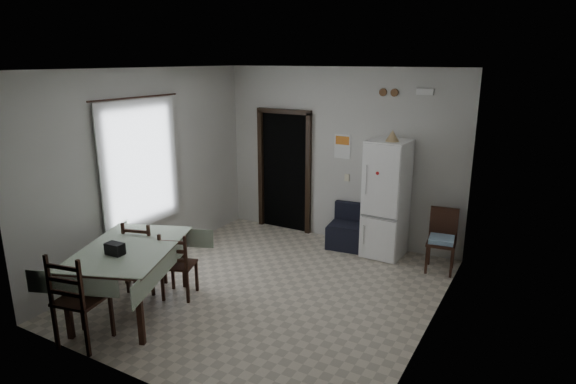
# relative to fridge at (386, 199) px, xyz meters

# --- Properties ---
(ground) EXTENTS (4.50, 4.50, 0.00)m
(ground) POSITION_rel_fridge_xyz_m (-0.94, -1.93, -0.92)
(ground) COLOR beige
(ground) RESTS_ON ground
(ceiling) EXTENTS (4.20, 4.50, 0.02)m
(ceiling) POSITION_rel_fridge_xyz_m (-0.94, -1.93, 1.98)
(ceiling) COLOR white
(ceiling) RESTS_ON ground
(wall_back) EXTENTS (4.20, 0.02, 2.90)m
(wall_back) POSITION_rel_fridge_xyz_m (-0.94, 0.32, 0.53)
(wall_back) COLOR beige
(wall_back) RESTS_ON ground
(wall_front) EXTENTS (4.20, 0.02, 2.90)m
(wall_front) POSITION_rel_fridge_xyz_m (-0.94, -4.18, 0.53)
(wall_front) COLOR beige
(wall_front) RESTS_ON ground
(wall_left) EXTENTS (0.02, 4.50, 2.90)m
(wall_left) POSITION_rel_fridge_xyz_m (-3.04, -1.93, 0.53)
(wall_left) COLOR beige
(wall_left) RESTS_ON ground
(wall_right) EXTENTS (0.02, 4.50, 2.90)m
(wall_right) POSITION_rel_fridge_xyz_m (1.16, -1.93, 0.53)
(wall_right) COLOR beige
(wall_right) RESTS_ON ground
(doorway) EXTENTS (1.06, 0.52, 2.22)m
(doorway) POSITION_rel_fridge_xyz_m (-1.99, 0.52, 0.14)
(doorway) COLOR black
(doorway) RESTS_ON ground
(window_recess) EXTENTS (0.10, 1.20, 1.60)m
(window_recess) POSITION_rel_fridge_xyz_m (-3.09, -2.13, 0.63)
(window_recess) COLOR silver
(window_recess) RESTS_ON ground
(curtain) EXTENTS (0.02, 1.45, 1.85)m
(curtain) POSITION_rel_fridge_xyz_m (-2.98, -2.13, 0.63)
(curtain) COLOR silver
(curtain) RESTS_ON ground
(curtain_rod) EXTENTS (0.02, 1.60, 0.02)m
(curtain_rod) POSITION_rel_fridge_xyz_m (-2.97, -2.13, 1.58)
(curtain_rod) COLOR black
(curtain_rod) RESTS_ON ground
(calendar) EXTENTS (0.28, 0.02, 0.40)m
(calendar) POSITION_rel_fridge_xyz_m (-0.89, 0.31, 0.70)
(calendar) COLOR white
(calendar) RESTS_ON ground
(calendar_image) EXTENTS (0.24, 0.01, 0.14)m
(calendar_image) POSITION_rel_fridge_xyz_m (-0.89, 0.30, 0.80)
(calendar_image) COLOR orange
(calendar_image) RESTS_ON ground
(light_switch) EXTENTS (0.08, 0.02, 0.12)m
(light_switch) POSITION_rel_fridge_xyz_m (-0.79, 0.31, 0.18)
(light_switch) COLOR beige
(light_switch) RESTS_ON ground
(vent_left) EXTENTS (0.12, 0.03, 0.12)m
(vent_left) POSITION_rel_fridge_xyz_m (-0.24, 0.30, 1.60)
(vent_left) COLOR brown
(vent_left) RESTS_ON ground
(vent_right) EXTENTS (0.12, 0.03, 0.12)m
(vent_right) POSITION_rel_fridge_xyz_m (-0.06, 0.30, 1.60)
(vent_right) COLOR brown
(vent_right) RESTS_ON ground
(emergency_light) EXTENTS (0.25, 0.07, 0.09)m
(emergency_light) POSITION_rel_fridge_xyz_m (0.41, 0.28, 1.63)
(emergency_light) COLOR white
(emergency_light) RESTS_ON ground
(fridge) EXTENTS (0.62, 0.62, 1.84)m
(fridge) POSITION_rel_fridge_xyz_m (0.00, 0.00, 0.00)
(fridge) COLOR white
(fridge) RESTS_ON ground
(tan_cone) EXTENTS (0.22, 0.22, 0.17)m
(tan_cone) POSITION_rel_fridge_xyz_m (0.07, -0.08, 1.00)
(tan_cone) COLOR tan
(tan_cone) RESTS_ON fridge
(navy_seat) EXTENTS (0.65, 0.64, 0.71)m
(navy_seat) POSITION_rel_fridge_xyz_m (-0.63, -0.00, -0.56)
(navy_seat) COLOR black
(navy_seat) RESTS_ON ground
(corner_chair) EXTENTS (0.45, 0.45, 0.93)m
(corner_chair) POSITION_rel_fridge_xyz_m (0.92, -0.20, -0.46)
(corner_chair) COLOR black
(corner_chair) RESTS_ON ground
(dining_table) EXTENTS (1.57, 1.88, 0.84)m
(dining_table) POSITION_rel_fridge_xyz_m (-2.12, -3.23, -0.50)
(dining_table) COLOR #A0B197
(dining_table) RESTS_ON ground
(black_bag) EXTENTS (0.22, 0.14, 0.14)m
(black_bag) POSITION_rel_fridge_xyz_m (-2.08, -3.46, -0.01)
(black_bag) COLOR black
(black_bag) RESTS_ON dining_table
(dining_chair_far_left) EXTENTS (0.53, 0.53, 0.98)m
(dining_chair_far_left) POSITION_rel_fridge_xyz_m (-2.42, -2.71, -0.43)
(dining_chair_far_left) COLOR black
(dining_chair_far_left) RESTS_ON ground
(dining_chair_far_right) EXTENTS (0.50, 0.50, 0.91)m
(dining_chair_far_right) POSITION_rel_fridge_xyz_m (-1.87, -2.66, -0.46)
(dining_chair_far_right) COLOR black
(dining_chair_far_right) RESTS_ON ground
(dining_chair_near_head) EXTENTS (0.55, 0.55, 1.09)m
(dining_chair_near_head) POSITION_rel_fridge_xyz_m (-2.03, -4.01, -0.37)
(dining_chair_near_head) COLOR black
(dining_chair_near_head) RESTS_ON ground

